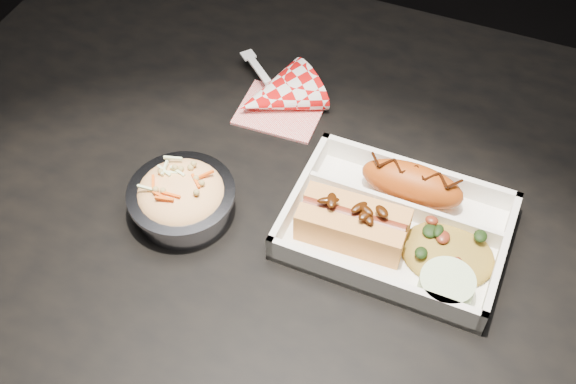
{
  "coord_description": "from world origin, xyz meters",
  "views": [
    {
      "loc": [
        0.15,
        -0.54,
        1.44
      ],
      "look_at": [
        -0.04,
        -0.06,
        0.81
      ],
      "focal_mm": 45.0,
      "sensor_mm": 36.0,
      "label": 1
    }
  ],
  "objects_px": {
    "dining_table": "(337,240)",
    "napkin_fork": "(276,96)",
    "hotdog": "(353,222)",
    "fried_pastry": "(412,184)",
    "food_tray": "(396,229)",
    "foil_coleslaw_cup": "(182,197)"
  },
  "relations": [
    {
      "from": "hotdog",
      "to": "foil_coleslaw_cup",
      "type": "bearing_deg",
      "value": -171.07
    },
    {
      "from": "hotdog",
      "to": "foil_coleslaw_cup",
      "type": "distance_m",
      "value": 0.2
    },
    {
      "from": "foil_coleslaw_cup",
      "to": "napkin_fork",
      "type": "bearing_deg",
      "value": 81.84
    },
    {
      "from": "food_tray",
      "to": "foil_coleslaw_cup",
      "type": "height_order",
      "value": "foil_coleslaw_cup"
    },
    {
      "from": "fried_pastry",
      "to": "napkin_fork",
      "type": "height_order",
      "value": "napkin_fork"
    },
    {
      "from": "fried_pastry",
      "to": "hotdog",
      "type": "relative_size",
      "value": 0.99
    },
    {
      "from": "food_tray",
      "to": "hotdog",
      "type": "height_order",
      "value": "hotdog"
    },
    {
      "from": "food_tray",
      "to": "napkin_fork",
      "type": "height_order",
      "value": "napkin_fork"
    },
    {
      "from": "dining_table",
      "to": "napkin_fork",
      "type": "relative_size",
      "value": 7.76
    },
    {
      "from": "dining_table",
      "to": "foil_coleslaw_cup",
      "type": "bearing_deg",
      "value": -150.83
    },
    {
      "from": "hotdog",
      "to": "fried_pastry",
      "type": "bearing_deg",
      "value": 58.34
    },
    {
      "from": "hotdog",
      "to": "food_tray",
      "type": "bearing_deg",
      "value": 27.87
    },
    {
      "from": "food_tray",
      "to": "fried_pastry",
      "type": "distance_m",
      "value": 0.06
    },
    {
      "from": "dining_table",
      "to": "hotdog",
      "type": "relative_size",
      "value": 9.49
    },
    {
      "from": "dining_table",
      "to": "hotdog",
      "type": "height_order",
      "value": "hotdog"
    },
    {
      "from": "dining_table",
      "to": "hotdog",
      "type": "bearing_deg",
      "value": -58.86
    },
    {
      "from": "dining_table",
      "to": "napkin_fork",
      "type": "height_order",
      "value": "napkin_fork"
    },
    {
      "from": "fried_pastry",
      "to": "dining_table",
      "type": "bearing_deg",
      "value": -160.72
    },
    {
      "from": "fried_pastry",
      "to": "hotdog",
      "type": "xyz_separation_m",
      "value": [
        -0.05,
        -0.08,
        0.0
      ]
    },
    {
      "from": "fried_pastry",
      "to": "foil_coleslaw_cup",
      "type": "xyz_separation_m",
      "value": [
        -0.25,
        -0.12,
        -0.0
      ]
    },
    {
      "from": "hotdog",
      "to": "napkin_fork",
      "type": "relative_size",
      "value": 0.82
    },
    {
      "from": "hotdog",
      "to": "foil_coleslaw_cup",
      "type": "relative_size",
      "value": 0.99
    }
  ]
}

